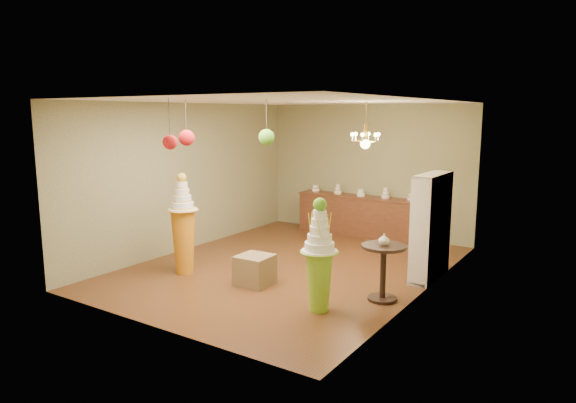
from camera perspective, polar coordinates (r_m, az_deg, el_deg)
The scene contains 17 objects.
floor at distance 9.53m, azimuth 0.23°, elevation -7.26°, with size 6.50×6.50×0.00m, color #563017.
ceiling at distance 9.12m, azimuth 0.24°, elevation 11.08°, with size 6.50×6.50×0.00m, color white.
wall_back at distance 12.04m, azimuth 8.74°, elevation 3.49°, with size 5.00×0.04×3.00m, color gray.
wall_front at distance 6.76m, azimuth -15.01°, elevation -1.57°, with size 5.00×0.04×3.00m, color gray.
wall_left at distance 10.76m, azimuth -10.99°, elevation 2.69°, with size 0.04×6.50×3.00m, color gray.
wall_right at distance 8.13m, azimuth 15.16°, elevation 0.29°, with size 0.04×6.50×3.00m, color gray.
pedestal_green at distance 7.32m, azimuth 3.50°, elevation -7.09°, with size 0.62×0.62×1.64m.
pedestal_orange at distance 9.17m, azimuth -11.53°, elevation -3.47°, with size 0.53×0.53×1.78m.
burlap_riser at distance 8.54m, azimuth -3.71°, elevation -7.59°, with size 0.54×0.54×0.49m, color olive.
sideboard at distance 11.94m, azimuth 8.05°, elevation -1.51°, with size 3.04×0.54×1.16m.
shelving_unit at distance 9.04m, azimuth 15.62°, elevation -2.67°, with size 0.33×1.20×1.80m.
round_table at distance 7.87m, azimuth 10.54°, elevation -6.92°, with size 0.80×0.80×0.86m.
vase at distance 7.76m, azimuth 10.63°, elevation -4.15°, with size 0.17×0.17×0.17m, color silver.
pom_red_left at distance 8.02m, azimuth -11.20°, elevation 6.97°, with size 0.24×0.24×0.70m.
pom_green_mid at distance 7.67m, azimuth -2.40°, elevation 7.15°, with size 0.24×0.24×0.68m.
pom_red_right at distance 7.25m, azimuth -12.96°, elevation 6.45°, with size 0.20×0.20×0.70m.
chandelier at distance 9.39m, azimuth 8.58°, elevation 6.67°, with size 0.71×0.71×0.85m.
Camera 1 is at (4.98, -7.63, 2.78)m, focal length 32.00 mm.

